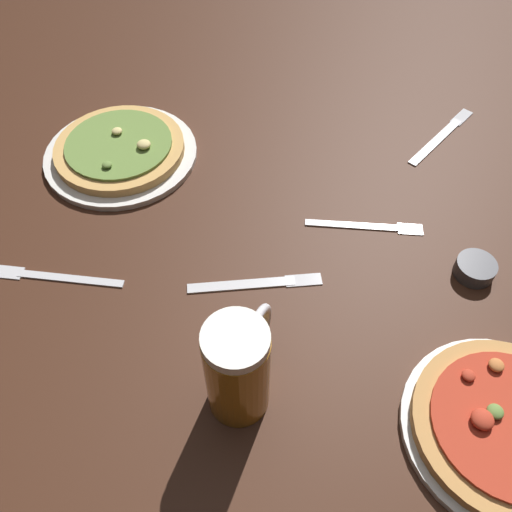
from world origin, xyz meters
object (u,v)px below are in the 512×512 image
Objects in this scene: ramekin_sauce at (475,269)px; knife_right at (442,135)px; pizza_plate_near at (505,427)px; knife_spare at (256,283)px; pizza_plate_far at (120,150)px; fork_spare at (367,226)px; fork_left at (56,277)px; beer_mug_dark at (241,368)px.

ramekin_sauce is 0.35m from knife_right.
pizza_plate_near is at bearing -90.20° from ramekin_sauce.
ramekin_sauce reaches higher than knife_spare.
knife_spare is (-0.36, 0.21, -0.01)m from pizza_plate_near.
knife_spare is at bearing -170.78° from ramekin_sauce.
pizza_plate_near is 0.41m from knife_spare.
pizza_plate_far is 0.41m from knife_spare.
knife_right is 0.54m from knife_spare.
pizza_plate_far is at bearing 142.93° from pizza_plate_near.
fork_spare is at bearing -121.10° from knife_right.
pizza_plate_near is 0.71m from fork_left.
pizza_plate_far reaches higher than knife_spare.
beer_mug_dark is (-0.36, 0.02, 0.07)m from pizza_plate_near.
pizza_plate_near is 0.92× the size of pizza_plate_far.
knife_right is 0.94× the size of fork_spare.
ramekin_sauce is at bearing 6.47° from fork_left.
ramekin_sauce is 0.30× the size of fork_left.
pizza_plate_far reaches higher than ramekin_sauce.
beer_mug_dark is at bearing -90.11° from knife_spare.
fork_spare is at bearing 17.70° from fork_left.
knife_right and knife_spare have the same top height.
ramekin_sauce is (0.36, 0.25, -0.07)m from beer_mug_dark.
beer_mug_dark is at bearing -118.66° from fork_spare.
ramekin_sauce is at bearing 9.22° from knife_spare.
beer_mug_dark is (0.30, -0.48, 0.07)m from pizza_plate_far.
pizza_plate_far is 0.66m from knife_right.
beer_mug_dark is 0.84× the size of fork_spare.
fork_spare is at bearing 115.77° from pizza_plate_near.
knife_right is at bearing 32.54° from fork_left.
ramekin_sauce reaches higher than knife_right.
fork_left is 0.54m from fork_spare.
knife_right is at bearing 90.95° from pizza_plate_near.
beer_mug_dark is at bearing -27.81° from fork_left.
beer_mug_dark is 0.40m from fork_spare.
pizza_plate_far is 4.58× the size of ramekin_sauce.
pizza_plate_near is at bearing -64.23° from fork_spare.
knife_right is 0.89× the size of knife_spare.
fork_left is (-0.69, -0.08, -0.01)m from ramekin_sauce.
fork_left is (-0.69, 0.19, -0.01)m from pizza_plate_near.
pizza_plate_near reaches higher than knife_right.
fork_left is (-0.03, -0.30, -0.01)m from pizza_plate_far.
beer_mug_dark is at bearing -119.75° from knife_right.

